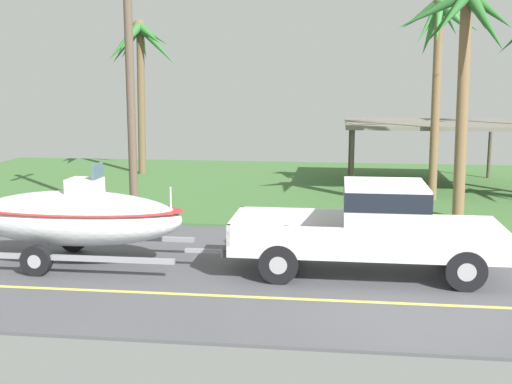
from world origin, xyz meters
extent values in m
cube|color=#4C4C51|center=(0.00, 0.00, -0.03)|extent=(36.00, 8.00, 0.06)
cube|color=#3D6633|center=(0.00, 11.00, 0.00)|extent=(36.00, 14.00, 0.11)
cube|color=#DBCC4C|center=(0.00, -1.80, 0.00)|extent=(34.20, 0.12, 0.01)
cube|color=silver|center=(-1.16, -0.02, 0.63)|extent=(5.53, 1.91, 0.22)
cube|color=silver|center=(0.83, -0.02, 0.93)|extent=(1.55, 1.91, 0.38)
cube|color=silver|center=(-0.77, -0.02, 1.33)|extent=(1.66, 1.91, 1.19)
cube|color=black|center=(-0.77, -0.02, 1.70)|extent=(1.68, 1.93, 0.38)
cube|color=#9D9D9D|center=(-2.77, -0.02, 0.76)|extent=(2.32, 1.91, 0.04)
cube|color=silver|center=(-2.77, 0.89, 0.96)|extent=(2.32, 0.08, 0.45)
cube|color=silver|center=(-2.77, -0.93, 0.96)|extent=(2.32, 0.08, 0.45)
cube|color=silver|center=(-3.89, -0.02, 0.96)|extent=(0.08, 1.91, 0.45)
cube|color=#333338|center=(-3.99, -0.02, 0.57)|extent=(0.12, 1.72, 0.16)
sphere|color=#B2B2B7|center=(-4.11, -0.02, 0.62)|extent=(0.10, 0.10, 0.10)
cylinder|color=black|center=(0.75, 0.82, 0.40)|extent=(0.80, 0.28, 0.80)
cylinder|color=#9E9EA3|center=(0.75, 0.82, 0.40)|extent=(0.36, 0.29, 0.36)
cylinder|color=black|center=(0.75, -0.86, 0.40)|extent=(0.80, 0.28, 0.80)
cylinder|color=#9E9EA3|center=(0.75, -0.86, 0.40)|extent=(0.36, 0.29, 0.36)
cylinder|color=black|center=(-2.88, 0.82, 0.40)|extent=(0.80, 0.28, 0.80)
cylinder|color=#9E9EA3|center=(-2.88, 0.82, 0.40)|extent=(0.36, 0.29, 0.36)
cylinder|color=black|center=(-2.88, -0.86, 0.40)|extent=(0.80, 0.28, 0.80)
cylinder|color=#9E9EA3|center=(-2.88, -0.86, 0.40)|extent=(0.36, 0.29, 0.36)
cube|color=gray|center=(-4.56, -0.02, 0.38)|extent=(0.90, 0.10, 0.08)
cube|color=gray|center=(-7.46, 0.89, 0.38)|extent=(4.91, 0.12, 0.10)
cube|color=gray|center=(-7.46, -0.93, 0.38)|extent=(4.91, 0.12, 0.10)
cylinder|color=black|center=(-7.95, 0.95, 0.32)|extent=(0.64, 0.22, 0.64)
cylinder|color=#9E9EA3|center=(-7.95, 0.95, 0.32)|extent=(0.29, 0.23, 0.29)
cylinder|color=black|center=(-7.95, -0.99, 0.32)|extent=(0.64, 0.22, 0.64)
cylinder|color=#9E9EA3|center=(-7.95, -0.99, 0.32)|extent=(0.29, 0.23, 0.29)
ellipsoid|color=silver|center=(-7.46, -0.02, 1.03)|extent=(4.79, 1.74, 1.20)
ellipsoid|color=#B22626|center=(-7.46, -0.02, 1.24)|extent=(4.89, 1.78, 0.12)
cube|color=silver|center=(-7.22, -0.02, 1.59)|extent=(0.70, 0.60, 0.65)
cube|color=slate|center=(-6.92, -0.02, 2.07)|extent=(0.06, 0.56, 0.36)
cylinder|color=silver|center=(-5.30, -0.02, 1.52)|extent=(0.04, 0.04, 0.50)
cylinder|color=#4C4238|center=(4.32, 13.84, 1.16)|extent=(0.14, 0.14, 2.32)
cylinder|color=#4C4238|center=(-1.28, 13.84, 1.16)|extent=(0.14, 0.14, 2.32)
cylinder|color=#4C4238|center=(-1.28, 9.20, 1.16)|extent=(0.14, 0.14, 2.32)
cube|color=#6B665B|center=(1.52, 11.52, 2.39)|extent=(6.10, 5.14, 0.14)
cylinder|color=brown|center=(-10.04, 13.33, 3.11)|extent=(0.32, 0.61, 6.22)
cone|color=#2D6B2D|center=(-9.30, 13.34, 5.42)|extent=(1.75, 0.41, 1.84)
cone|color=#2D6B2D|center=(-9.56, 13.79, 5.84)|extent=(1.24, 1.22, 0.98)
cone|color=#2D6B2D|center=(-10.08, 13.93, 5.57)|extent=(0.45, 1.47, 1.52)
cone|color=#2D6B2D|center=(-10.59, 13.82, 5.57)|extent=(1.53, 1.40, 1.56)
cone|color=#2D6B2D|center=(-10.61, 13.23, 5.43)|extent=(1.43, 0.53, 1.75)
cone|color=#2D6B2D|center=(-10.57, 12.93, 5.50)|extent=(1.57, 1.31, 1.71)
cone|color=#2D6B2D|center=(-10.14, 12.44, 5.67)|extent=(0.67, 2.06, 1.45)
cone|color=#2D6B2D|center=(-9.48, 12.92, 5.83)|extent=(1.51, 1.28, 1.13)
sphere|color=brown|center=(-10.04, 13.33, 6.21)|extent=(0.51, 0.51, 0.51)
cylinder|color=brown|center=(1.73, 5.87, 3.20)|extent=(0.33, 0.78, 6.40)
cone|color=#286028|center=(2.36, 5.99, 5.93)|extent=(1.57, 0.68, 1.25)
cone|color=#286028|center=(2.17, 6.69, 5.95)|extent=(1.30, 1.99, 1.24)
cone|color=#286028|center=(1.23, 6.46, 5.72)|extent=(1.37, 1.53, 1.58)
cone|color=#286028|center=(0.79, 5.90, 5.93)|extent=(2.05, 0.43, 1.24)
cone|color=#286028|center=(1.28, 5.33, 5.85)|extent=(1.33, 1.48, 1.38)
cone|color=#286028|center=(2.13, 5.34, 5.58)|extent=(1.29, 1.54, 1.88)
cylinder|color=brown|center=(1.39, 8.73, 3.24)|extent=(0.28, 0.61, 6.48)
cone|color=#387A38|center=(1.99, 8.67, 6.01)|extent=(1.51, 0.59, 1.28)
cone|color=#387A38|center=(1.74, 9.22, 5.98)|extent=(1.06, 1.31, 1.22)
cone|color=#387A38|center=(1.22, 9.44, 5.67)|extent=(0.77, 1.78, 1.88)
cone|color=#387A38|center=(0.81, 8.91, 6.09)|extent=(1.47, 0.79, 1.10)
cone|color=#387A38|center=(1.01, 8.45, 5.81)|extent=(1.15, 0.98, 1.52)
cone|color=#387A38|center=(1.26, 8.04, 5.81)|extent=(0.61, 1.64, 1.55)
cone|color=#387A38|center=(1.76, 8.05, 5.94)|extent=(1.25, 1.79, 1.43)
sphere|color=brown|center=(1.39, 8.73, 6.48)|extent=(0.45, 0.45, 0.45)
cylinder|color=brown|center=(-7.59, 4.47, 4.47)|extent=(0.24, 0.24, 8.93)
camera|label=1|loc=(-1.73, -13.42, 4.07)|focal=45.69mm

